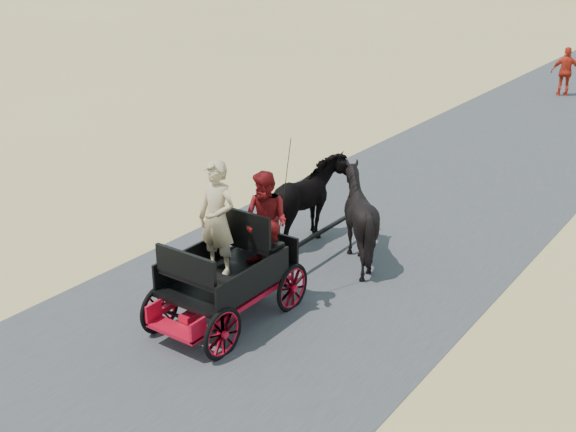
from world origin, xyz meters
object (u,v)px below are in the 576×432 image
Objects in this scene: carriage at (228,298)px; horse_right at (358,217)px; pedestrian at (566,72)px; horse_left at (308,204)px.

carriage is 3.09m from horse_right.
pedestrian reaches higher than carriage.
horse_left is 1.16× the size of pedestrian.
horse_left is at bearing 0.00° from horse_right.
carriage is at bearing 100.39° from horse_left.
horse_right is (1.10, 0.00, 0.00)m from horse_left.
horse_left is 1.10m from horse_right.
carriage is at bearing 79.61° from horse_right.
horse_left is 16.09m from pedestrian.
pedestrian is (0.17, 16.09, 0.02)m from horse_left.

